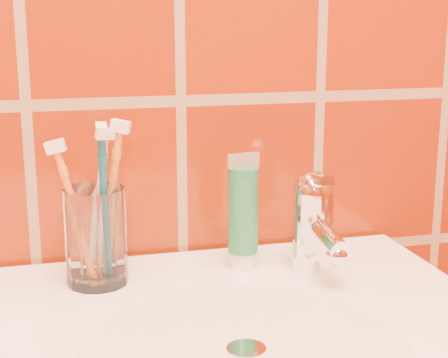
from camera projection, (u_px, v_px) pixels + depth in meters
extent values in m
cylinder|color=silver|center=(246.00, 352.00, 0.61)|extent=(0.30, 0.30, 0.00)
cylinder|color=white|center=(246.00, 350.00, 0.61)|extent=(0.04, 0.04, 0.00)
cylinder|color=white|center=(96.00, 236.00, 0.76)|extent=(0.08, 0.08, 0.11)
cylinder|color=white|center=(243.00, 259.00, 0.82)|extent=(0.03, 0.03, 0.02)
cylinder|color=#17623B|center=(243.00, 210.00, 0.80)|extent=(0.04, 0.04, 0.10)
cube|color=beige|center=(243.00, 160.00, 0.79)|extent=(0.04, 0.00, 0.02)
cylinder|color=white|center=(312.00, 230.00, 0.81)|extent=(0.05, 0.05, 0.09)
sphere|color=white|center=(314.00, 191.00, 0.80)|extent=(0.05, 0.05, 0.05)
cylinder|color=white|center=(325.00, 234.00, 0.77)|extent=(0.02, 0.09, 0.03)
cube|color=white|center=(318.00, 178.00, 0.78)|extent=(0.02, 0.06, 0.01)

